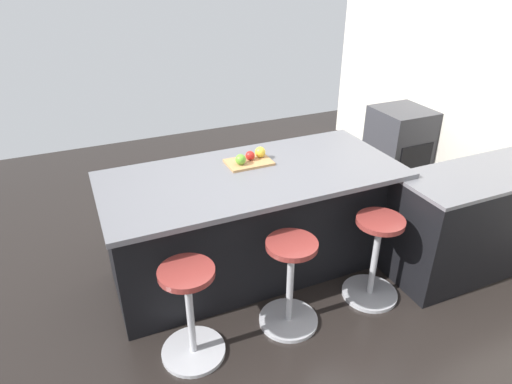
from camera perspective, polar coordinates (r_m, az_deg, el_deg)
ground_plane at (r=3.92m, az=-0.14°, el=-10.09°), size 7.01×7.01×0.00m
interior_partition_left at (r=4.89m, az=29.87°, el=11.58°), size 0.15×5.39×2.65m
oven_range at (r=5.51m, az=17.84°, el=5.72°), size 0.60×0.61×0.88m
kitchen_island at (r=3.68m, az=-0.61°, el=-3.81°), size 2.32×1.05×0.95m
stool_by_window at (r=3.59m, az=14.95°, el=-8.53°), size 0.44×0.44×0.72m
stool_middle at (r=3.25m, az=4.37°, el=-11.95°), size 0.44×0.44×0.72m
stool_near_camera at (r=3.06m, az=-8.42°, el=-15.46°), size 0.44×0.44×0.72m
cutting_board at (r=3.57m, az=-0.93°, el=3.84°), size 0.36×0.24×0.02m
apple_red at (r=3.57m, az=-0.77°, el=4.69°), size 0.08×0.08×0.08m
apple_yellow at (r=3.62m, az=0.54°, el=5.16°), size 0.09×0.09×0.09m
apple_green at (r=3.49m, az=-1.99°, el=4.19°), size 0.08×0.08×0.08m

